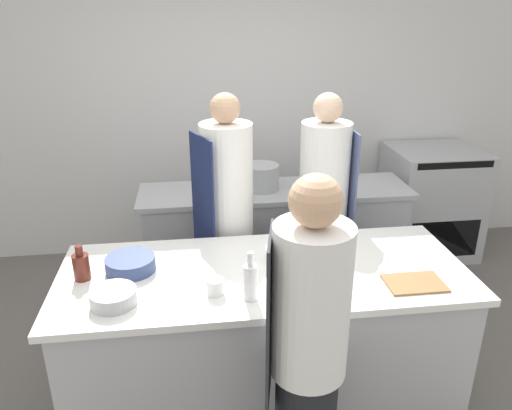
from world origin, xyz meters
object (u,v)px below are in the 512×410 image
bottle_olive_oil (250,281)px  stockpot (261,177)px  bottle_wine (81,266)px  cup (215,286)px  bowl_prep_small (113,297)px  bowl_ceramic_blue (283,254)px  bottle_vinegar (312,235)px  chef_at_pass_far (227,222)px  bowl_mixing_large (130,264)px  chef_at_stove (323,216)px  chef_at_prep_near (307,355)px  oven_range (430,201)px

bottle_olive_oil → stockpot: bottle_olive_oil is taller
bottle_wine → cup: bottle_wine is taller
bowl_prep_small → bowl_ceramic_blue: (0.91, 0.33, -0.00)m
bottle_olive_oil → bottle_vinegar: 0.69m
chef_at_pass_far → stockpot: chef_at_pass_far is taller
chef_at_pass_far → bowl_mixing_large: bearing=112.8°
chef_at_stove → bottle_wine: (-1.50, -0.68, 0.09)m
cup → bowl_prep_small: bearing=-176.9°
chef_at_prep_near → bottle_vinegar: size_ratio=8.63×
chef_at_pass_far → bowl_prep_small: (-0.63, -0.92, 0.04)m
chef_at_stove → bottle_wine: size_ratio=8.75×
bowl_mixing_large → chef_at_prep_near: bearing=-43.8°
bowl_ceramic_blue → bottle_wine: bearing=-176.6°
oven_range → bottle_wine: 3.32m
chef_at_stove → bowl_prep_small: chef_at_stove is taller
chef_at_prep_near → cup: (-0.37, 0.49, 0.08)m
bowl_prep_small → bottle_wine: bearing=126.4°
chef_at_stove → bottle_vinegar: 0.51m
bottle_vinegar → bowl_prep_small: (-1.11, -0.48, -0.04)m
chef_at_stove → stockpot: (-0.36, 0.56, 0.11)m
chef_at_stove → bottle_vinegar: (-0.19, -0.46, 0.09)m
chef_at_pass_far → oven_range: bearing=-85.3°
chef_at_pass_far → chef_at_stove: bearing=-110.3°
oven_range → chef_at_prep_near: (-1.76, -2.42, 0.34)m
oven_range → bowl_ceramic_blue: oven_range is taller
chef_at_prep_near → bowl_ceramic_blue: 0.80m
chef_at_pass_far → bowl_mixing_large: size_ratio=6.38×
bowl_mixing_large → bowl_ceramic_blue: bowl_mixing_large is taller
bottle_wine → cup: size_ratio=2.17×
oven_range → chef_at_stove: chef_at_stove is taller
chef_at_stove → bottle_vinegar: chef_at_stove is taller
bottle_wine → cup: 0.74m
chef_at_pass_far → bottle_vinegar: 0.65m
chef_at_stove → bottle_olive_oil: size_ratio=6.59×
bowl_mixing_large → bowl_prep_small: size_ratio=1.20×
oven_range → bottle_wine: size_ratio=5.15×
bottle_vinegar → bowl_prep_small: bearing=-156.5°
bowl_prep_small → chef_at_prep_near: bearing=-27.9°
bottle_olive_oil → bowl_mixing_large: bottle_olive_oil is taller
chef_at_stove → cup: size_ratio=18.98×
oven_range → bowl_ceramic_blue: (-1.72, -1.62, 0.41)m
bottle_olive_oil → bowl_mixing_large: (-0.62, 0.37, -0.06)m
chef_at_pass_far → bowl_ceramic_blue: chef_at_pass_far is taller
bottle_vinegar → bottle_wine: bottle_wine is taller
chef_at_prep_near → bottle_vinegar: (0.24, 0.95, 0.11)m
chef_at_prep_near → cup: size_ratio=18.38×
chef_at_prep_near → bottle_vinegar: bearing=-1.9°
bottle_vinegar → bowl_mixing_large: bottle_vinegar is taller
bottle_wine → stockpot: 1.69m
chef_at_stove → bottle_wine: 1.65m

